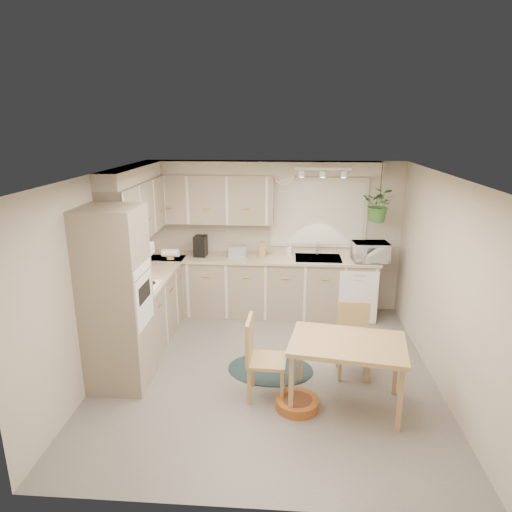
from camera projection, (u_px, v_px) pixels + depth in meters
name	position (u px, v px, depth m)	size (l,w,h in m)	color
floor	(267.00, 371.00, 5.64)	(4.20, 4.20, 0.00)	slate
ceiling	(268.00, 175.00, 4.96)	(4.20, 4.20, 0.00)	white
wall_back	(274.00, 236.00, 7.31)	(4.00, 0.04, 2.40)	#B8AC98
wall_front	(253.00, 375.00, 3.29)	(4.00, 0.04, 2.40)	#B8AC98
wall_left	(100.00, 275.00, 5.44)	(0.04, 4.20, 2.40)	#B8AC98
wall_right	(444.00, 284.00, 5.16)	(0.04, 4.20, 2.40)	#B8AC98
base_cab_left	(150.00, 306.00, 6.46)	(0.60, 1.85, 0.90)	gray
base_cab_back	(260.00, 287.00, 7.25)	(3.60, 0.60, 0.90)	gray
counter_left	(149.00, 275.00, 6.33)	(0.64, 1.89, 0.04)	tan
counter_back	(260.00, 258.00, 7.10)	(3.64, 0.64, 0.04)	tan
oven_stack	(116.00, 300.00, 5.10)	(0.65, 0.65, 2.10)	gray
wall_oven_face	(144.00, 300.00, 5.08)	(0.02, 0.56, 0.58)	white
upper_cab_left	(138.00, 209.00, 6.21)	(0.35, 2.00, 0.75)	gray
upper_cab_back	(209.00, 199.00, 7.04)	(2.00, 0.35, 0.75)	gray
soffit_left	(133.00, 174.00, 6.08)	(0.30, 2.00, 0.20)	#B8AC98
soffit_back	(261.00, 168.00, 6.87)	(3.60, 0.30, 0.20)	#B8AC98
cooktop	(136.00, 288.00, 5.77)	(0.52, 0.58, 0.02)	white
range_hood	(132.00, 253.00, 5.65)	(0.40, 0.60, 0.14)	white
window_blinds	(319.00, 213.00, 7.12)	(1.40, 0.02, 1.00)	silver
window_frame	(319.00, 213.00, 7.13)	(1.50, 0.02, 1.10)	beige
sink	(318.00, 261.00, 7.06)	(0.70, 0.48, 0.10)	#B5B7BD
dishwasher_front	(358.00, 298.00, 6.85)	(0.58, 0.01, 0.83)	white
track_light_bar	(323.00, 169.00, 6.42)	(0.80, 0.04, 0.04)	white
wall_clock	(284.00, 175.00, 7.00)	(0.30, 0.30, 0.03)	gold
dining_table	(346.00, 374.00, 4.87)	(1.19, 0.79, 0.75)	tan
chair_left	(267.00, 358.00, 5.01)	(0.43, 0.43, 0.93)	tan
chair_back	(354.00, 342.00, 5.45)	(0.41, 0.41, 0.87)	tan
braided_rug	(270.00, 369.00, 5.67)	(1.06, 0.80, 0.01)	black
pet_bed	(297.00, 403.00, 4.90)	(0.47, 0.47, 0.11)	#AB5D22
microwave	(370.00, 250.00, 6.85)	(0.53, 0.29, 0.36)	white
soap_bottle	(289.00, 252.00, 7.21)	(0.08, 0.18, 0.08)	white
hanging_plant	(379.00, 208.00, 6.66)	(0.46, 0.51, 0.40)	#346829
coffee_maker	(201.00, 246.00, 7.13)	(0.18, 0.22, 0.32)	black
toaster	(237.00, 251.00, 7.13)	(0.28, 0.16, 0.17)	#B5B7BD
knife_block	(262.00, 249.00, 7.12)	(0.10, 0.10, 0.22)	tan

